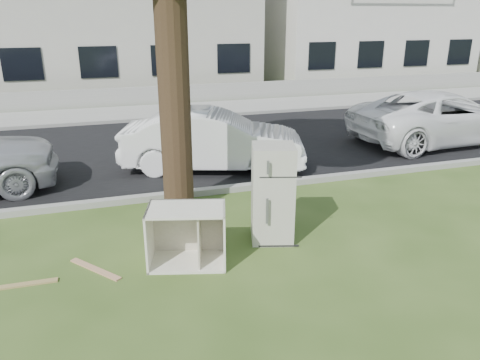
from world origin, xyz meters
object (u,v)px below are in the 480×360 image
object	(u,v)px
fridge	(273,194)
cabinet	(187,236)
car_right	(441,117)
car_center	(213,140)

from	to	relation	value
fridge	cabinet	distance (m)	1.50
cabinet	car_right	distance (m)	9.20
cabinet	car_center	xyz separation A→B (m)	(1.43, 4.09, 0.25)
cabinet	car_right	bearing A→B (deg)	44.75
cabinet	car_right	world-z (taller)	car_right
fridge	car_right	world-z (taller)	fridge
fridge	cabinet	bearing A→B (deg)	-150.51
car_right	fridge	bearing A→B (deg)	119.52
fridge	cabinet	size ratio (longest dim) A/B	1.42
car_center	car_right	distance (m)	6.59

